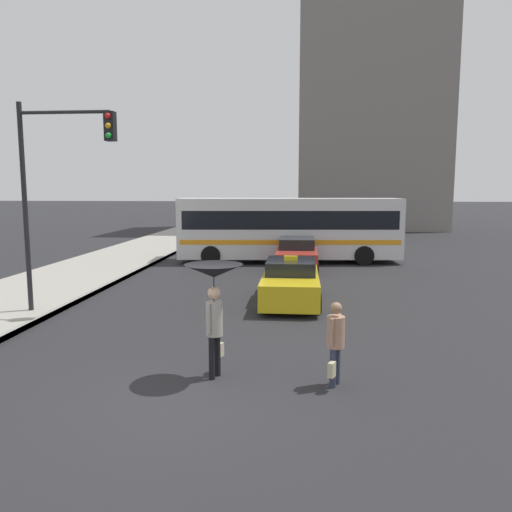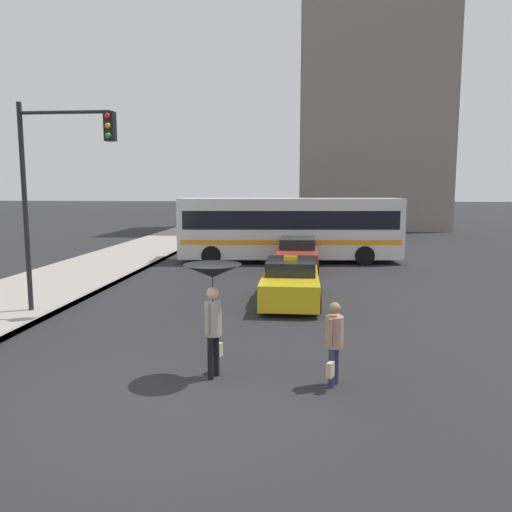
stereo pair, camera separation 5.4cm
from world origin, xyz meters
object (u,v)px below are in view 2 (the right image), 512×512
Objects in this scene: taxi at (291,283)px; pedestrian_with_umbrella at (213,286)px; pedestrian_man at (334,338)px; traffic_light at (58,172)px; sedan_red at (297,255)px; city_bus at (289,227)px.

pedestrian_with_umbrella is (-1.35, -6.81, 1.19)m from taxi.
pedestrian_man is at bearing -74.18° from pedestrian_with_umbrella.
pedestrian_with_umbrella reaches higher than taxi.
pedestrian_man is 9.40m from traffic_light.
city_bus is at bearing -80.15° from sedan_red.
city_bus is 7.01× the size of pedestrian_man.
traffic_light reaches higher than city_bus.
sedan_red is 13.73m from pedestrian_with_umbrella.
sedan_red is at bearing -175.05° from city_bus.
traffic_light is at bearing 147.14° from city_bus.
pedestrian_man is 0.26× the size of traffic_light.
traffic_light is (-7.54, 4.56, 3.25)m from pedestrian_man.
pedestrian_with_umbrella is 2.52m from pedestrian_man.
traffic_light is at bearing 20.58° from taxi.
traffic_light reaches higher than pedestrian_man.
pedestrian_man is at bearing 179.58° from city_bus.
pedestrian_with_umbrella is 0.37× the size of traffic_light.
pedestrian_man is (0.84, -13.81, 0.25)m from sedan_red.
pedestrian_man is at bearing 97.98° from taxi.
pedestrian_man is at bearing 93.48° from sedan_red.
taxi is 0.72× the size of traffic_light.
traffic_light reaches higher than taxi.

